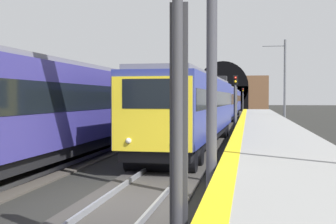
{
  "coord_description": "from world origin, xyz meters",
  "views": [
    {
      "loc": [
        -11.39,
        -2.93,
        2.73
      ],
      "look_at": [
        10.68,
        0.98,
        2.02
      ],
      "focal_mm": 48.82,
      "sensor_mm": 36.0,
      "label": 1
    }
  ],
  "objects_px": {
    "catenary_mast_near": "(284,82)",
    "train_adjacent_platform": "(153,102)",
    "railway_signal_far": "(243,98)",
    "train_main_approaching": "(218,103)",
    "railway_signal_near": "(178,61)",
    "railway_signal_mid": "(235,98)"
  },
  "relations": [
    {
      "from": "catenary_mast_near",
      "to": "train_adjacent_platform",
      "type": "bearing_deg",
      "value": 129.39
    },
    {
      "from": "railway_signal_far",
      "to": "catenary_mast_near",
      "type": "relative_size",
      "value": 0.54
    },
    {
      "from": "train_main_approaching",
      "to": "railway_signal_near",
      "type": "height_order",
      "value": "railway_signal_near"
    },
    {
      "from": "train_main_approaching",
      "to": "railway_signal_far",
      "type": "xyz_separation_m",
      "value": [
        39.63,
        -1.88,
        0.44
      ]
    },
    {
      "from": "train_adjacent_platform",
      "to": "railway_signal_far",
      "type": "relative_size",
      "value": 13.51
    },
    {
      "from": "railway_signal_far",
      "to": "catenary_mast_near",
      "type": "bearing_deg",
      "value": 6.65
    },
    {
      "from": "railway_signal_mid",
      "to": "catenary_mast_near",
      "type": "relative_size",
      "value": 0.54
    },
    {
      "from": "train_adjacent_platform",
      "to": "catenary_mast_near",
      "type": "bearing_deg",
      "value": 130.2
    },
    {
      "from": "train_adjacent_platform",
      "to": "catenary_mast_near",
      "type": "height_order",
      "value": "catenary_mast_near"
    },
    {
      "from": "railway_signal_mid",
      "to": "catenary_mast_near",
      "type": "height_order",
      "value": "catenary_mast_near"
    },
    {
      "from": "railway_signal_mid",
      "to": "train_adjacent_platform",
      "type": "bearing_deg",
      "value": -86.74
    },
    {
      "from": "railway_signal_near",
      "to": "railway_signal_mid",
      "type": "xyz_separation_m",
      "value": [
        29.93,
        0.0,
        -0.61
      ]
    },
    {
      "from": "train_adjacent_platform",
      "to": "railway_signal_near",
      "type": "relative_size",
      "value": 11.08
    },
    {
      "from": "train_main_approaching",
      "to": "railway_signal_mid",
      "type": "relative_size",
      "value": 12.87
    },
    {
      "from": "railway_signal_mid",
      "to": "railway_signal_near",
      "type": "bearing_deg",
      "value": 0.0
    },
    {
      "from": "train_main_approaching",
      "to": "railway_signal_mid",
      "type": "height_order",
      "value": "train_main_approaching"
    },
    {
      "from": "railway_signal_near",
      "to": "catenary_mast_near",
      "type": "distance_m",
      "value": 38.87
    },
    {
      "from": "train_adjacent_platform",
      "to": "railway_signal_near",
      "type": "xyz_separation_m",
      "value": [
        -29.56,
        -6.59,
        0.92
      ]
    },
    {
      "from": "railway_signal_near",
      "to": "railway_signal_mid",
      "type": "distance_m",
      "value": 29.94
    },
    {
      "from": "catenary_mast_near",
      "to": "railway_signal_near",
      "type": "bearing_deg",
      "value": 173.45
    },
    {
      "from": "railway_signal_near",
      "to": "railway_signal_far",
      "type": "relative_size",
      "value": 1.22
    },
    {
      "from": "train_adjacent_platform",
      "to": "railway_signal_mid",
      "type": "relative_size",
      "value": 13.39
    }
  ]
}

